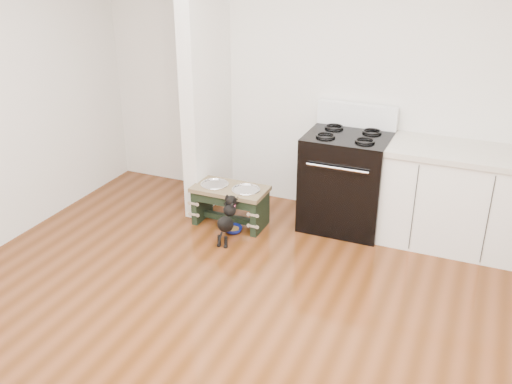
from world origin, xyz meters
TOP-DOWN VIEW (x-y plane):
  - ground at (0.00, 0.00)m, footprint 5.00×5.00m
  - room_shell at (0.00, 0.00)m, footprint 5.00×5.00m
  - partition_wall at (-1.18, 2.10)m, footprint 0.15×0.80m
  - oven_range at (0.25, 2.16)m, footprint 0.76×0.69m
  - cabinet_run at (1.23, 2.18)m, footprint 1.24×0.64m
  - dog_feeder at (-0.76, 1.73)m, footprint 0.71×0.38m
  - puppy at (-0.64, 1.41)m, footprint 0.12×0.37m
  - floor_bowl at (-0.67, 1.58)m, footprint 0.23×0.23m

SIDE VIEW (x-z plane):
  - ground at x=0.00m, z-range 0.00..0.00m
  - floor_bowl at x=-0.67m, z-range 0.00..0.06m
  - puppy at x=-0.64m, z-range 0.02..0.45m
  - dog_feeder at x=-0.76m, z-range 0.08..0.48m
  - cabinet_run at x=1.23m, z-range 0.00..0.91m
  - oven_range at x=0.25m, z-range -0.09..1.05m
  - partition_wall at x=-1.18m, z-range 0.00..2.70m
  - room_shell at x=0.00m, z-range -0.88..4.12m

